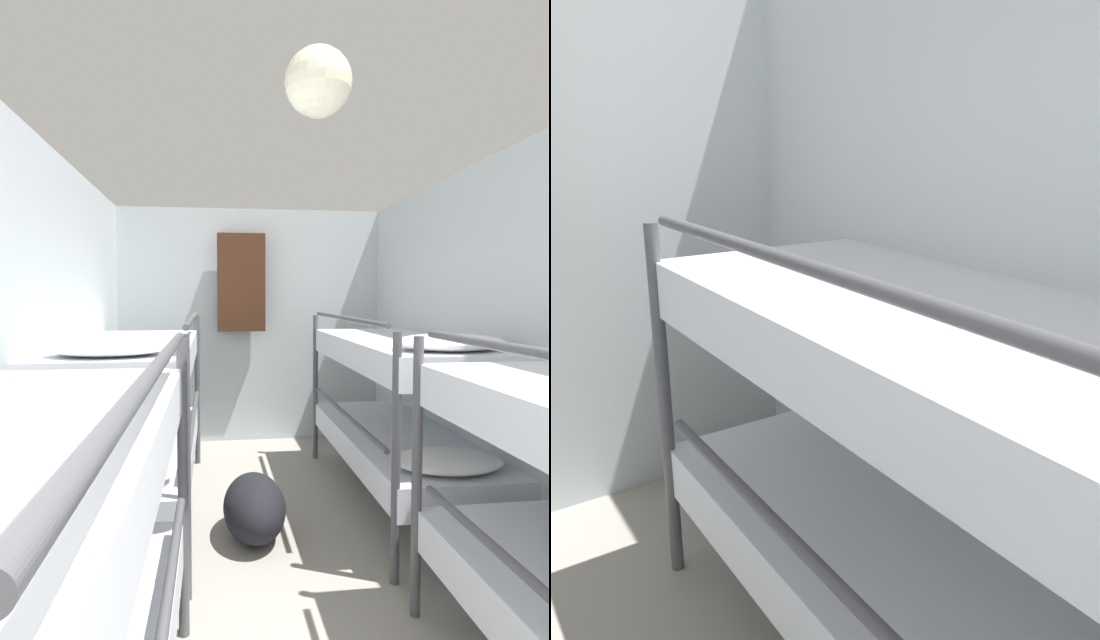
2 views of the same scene
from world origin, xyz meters
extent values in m
cylinder|color=#4C4C51|center=(0.50, 4.56, 0.62)|extent=(0.04, 0.04, 1.23)
cube|color=silver|center=(0.87, 3.63, 0.39)|extent=(0.74, 1.92, 0.18)
cylinder|color=#4C4C51|center=(0.50, 3.63, 0.61)|extent=(0.03, 1.63, 0.03)
cube|color=silver|center=(0.87, 3.63, 1.02)|extent=(0.74, 1.92, 0.18)
cylinder|color=#4C4C51|center=(0.50, 3.63, 1.25)|extent=(0.03, 1.63, 0.03)
camera|label=1|loc=(-0.38, 0.42, 1.41)|focal=28.00mm
camera|label=2|loc=(-0.10, 2.71, 1.49)|focal=35.00mm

